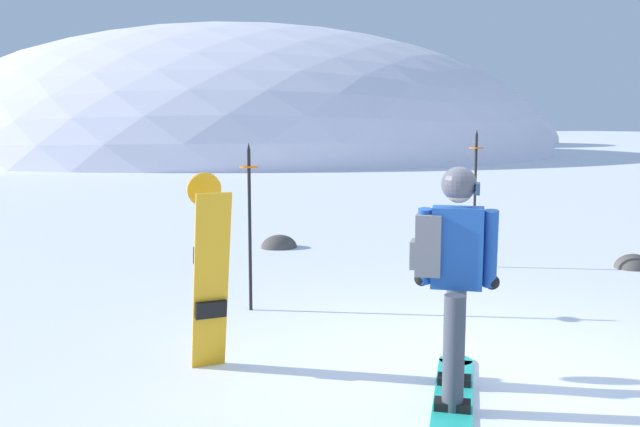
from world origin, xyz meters
TOP-DOWN VIEW (x-y plane):
  - ground_plane at (0.00, 0.00)m, footprint 300.00×300.00m
  - ridge_peak_main at (10.74, 41.17)m, footprint 42.53×38.27m
  - ridge_peak_far at (33.89, 53.26)m, footprint 24.46×22.01m
  - snowboarder_main at (-0.37, -0.20)m, footprint 1.19×1.55m
  - spare_snowboard at (-1.84, 1.03)m, footprint 0.28×0.38m
  - piste_marker_near at (2.56, 3.58)m, footprint 0.20×0.20m
  - piste_marker_far at (-1.01, 2.66)m, footprint 0.20×0.20m
  - rock_dark at (0.52, 6.05)m, footprint 0.60×0.51m
  - rock_mid at (4.59, 2.62)m, footprint 0.56×0.48m

SIDE VIEW (x-z plane):
  - ground_plane at x=0.00m, z-range 0.00..0.00m
  - ridge_peak_main at x=10.74m, z-range -8.51..8.51m
  - ridge_peak_far at x=33.89m, z-range -5.76..5.76m
  - rock_dark at x=0.52m, z-range -0.21..0.21m
  - rock_mid at x=4.59m, z-range -0.20..0.20m
  - spare_snowboard at x=-1.84m, z-range 0.01..1.64m
  - snowboarder_main at x=-0.37m, z-range 0.06..1.78m
  - piste_marker_far at x=-1.01m, z-range 0.13..1.95m
  - piste_marker_near at x=2.56m, z-range 0.14..2.08m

